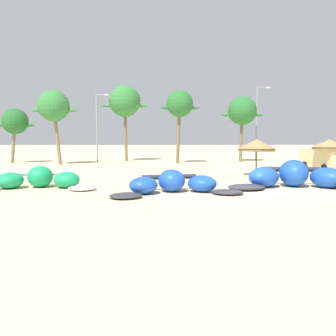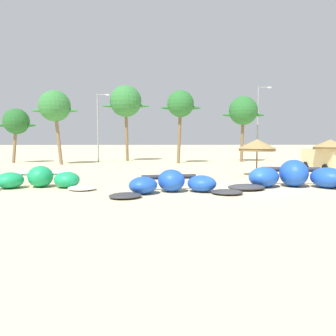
# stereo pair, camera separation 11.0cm
# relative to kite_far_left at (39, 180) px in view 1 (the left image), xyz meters

# --- Properties ---
(ground_plane) EXTENTS (260.00, 260.00, 0.00)m
(ground_plane) POSITION_rel_kite_far_left_xyz_m (11.08, -0.81, -0.47)
(ground_plane) COLOR beige
(kite_far_left) EXTENTS (6.95, 3.31, 1.21)m
(kite_far_left) POSITION_rel_kite_far_left_xyz_m (0.00, 0.00, 0.00)
(kite_far_left) COLOR white
(kite_far_left) RESTS_ON ground
(kite_left) EXTENTS (6.87, 3.80, 1.16)m
(kite_left) POSITION_rel_kite_far_left_xyz_m (7.41, -1.91, -0.02)
(kite_left) COLOR #333338
(kite_left) RESTS_ON ground
(kite_left_of_center) EXTENTS (8.16, 4.28, 1.55)m
(kite_left_of_center) POSITION_rel_kite_far_left_xyz_m (14.40, -0.27, 0.13)
(kite_left_of_center) COLOR #333338
(kite_left_of_center) RESTS_ON ground
(beach_umbrella_near_van) EXTENTS (2.77, 2.77, 2.71)m
(beach_umbrella_near_van) POSITION_rel_kite_far_left_xyz_m (13.93, 5.68, 1.81)
(beach_umbrella_near_van) COLOR brown
(beach_umbrella_near_van) RESTS_ON ground
(beach_umbrella_middle) EXTENTS (2.76, 2.76, 2.69)m
(beach_umbrella_middle) POSITION_rel_kite_far_left_xyz_m (20.69, 8.28, 1.82)
(beach_umbrella_middle) COLOR brown
(beach_umbrella_middle) RESTS_ON ground
(parked_van) EXTENTS (2.55, 5.02, 1.84)m
(parked_van) POSITION_rel_kite_far_left_xyz_m (21.08, 9.84, 0.62)
(parked_van) COLOR beige
(parked_van) RESTS_ON ground
(palm_leftmost) EXTENTS (4.35, 2.90, 6.15)m
(palm_leftmost) POSITION_rel_kite_far_left_xyz_m (-9.28, 20.30, 4.16)
(palm_leftmost) COLOR #7F6647
(palm_leftmost) RESTS_ON ground
(palm_left) EXTENTS (4.94, 3.29, 7.83)m
(palm_left) POSITION_rel_kite_far_left_xyz_m (-4.14, 17.59, 5.64)
(palm_left) COLOR #7F6647
(palm_left) RESTS_ON ground
(palm_left_of_gap) EXTENTS (5.73, 3.82, 9.18)m
(palm_left_of_gap) POSITION_rel_kite_far_left_xyz_m (2.82, 23.06, 6.74)
(palm_left_of_gap) COLOR brown
(palm_left_of_gap) RESTS_ON ground
(palm_center_left) EXTENTS (4.43, 2.95, 8.06)m
(palm_center_left) POSITION_rel_kite_far_left_xyz_m (9.21, 18.94, 5.99)
(palm_center_left) COLOR brown
(palm_center_left) RESTS_ON ground
(palm_center_right) EXTENTS (5.07, 3.38, 7.73)m
(palm_center_right) POSITION_rel_kite_far_left_xyz_m (16.79, 21.35, 5.50)
(palm_center_right) COLOR brown
(palm_center_right) RESTS_ON ground
(lamppost_west) EXTENTS (1.54, 0.24, 8.04)m
(lamppost_west) POSITION_rel_kite_far_left_xyz_m (-0.28, 21.97, 4.05)
(lamppost_west) COLOR gray
(lamppost_west) RESTS_ON ground
(lamppost_west_center) EXTENTS (1.73, 0.24, 9.17)m
(lamppost_west_center) POSITION_rel_kite_far_left_xyz_m (19.21, 23.20, 4.65)
(lamppost_west_center) COLOR gray
(lamppost_west_center) RESTS_ON ground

